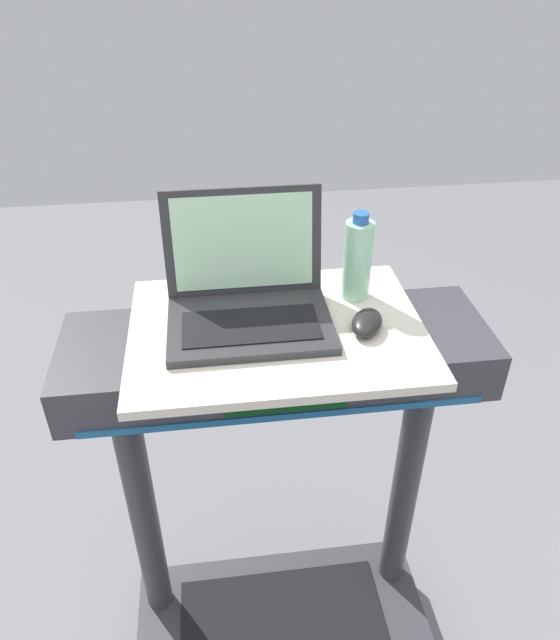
{
  "coord_description": "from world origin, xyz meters",
  "views": [
    {
      "loc": [
        -0.12,
        -0.3,
        1.77
      ],
      "look_at": [
        0.0,
        0.65,
        1.12
      ],
      "focal_mm": 33.44,
      "sensor_mm": 36.0,
      "label": 1
    }
  ],
  "objects": [
    {
      "name": "computer_mouse",
      "position": [
        0.18,
        0.67,
        1.09
      ],
      "size": [
        0.1,
        0.12,
        0.03
      ],
      "primitive_type": "ellipsoid",
      "rotation": [
        0.0,
        0.0,
        -0.45
      ],
      "color": "black",
      "rests_on": "desk_board"
    },
    {
      "name": "laptop",
      "position": [
        -0.05,
        0.74,
        1.12
      ],
      "size": [
        0.33,
        0.27,
        0.24
      ],
      "rotation": [
        0.0,
        0.0,
        -0.06
      ],
      "color": "#2D2D30",
      "rests_on": "desk_board"
    },
    {
      "name": "water_bottle",
      "position": [
        0.19,
        0.8,
        1.17
      ],
      "size": [
        0.06,
        0.06,
        0.2
      ],
      "color": "#9EDBB2",
      "rests_on": "desk_board"
    },
    {
      "name": "desk_board",
      "position": [
        0.0,
        0.7,
        1.06
      ],
      "size": [
        0.61,
        0.44,
        0.02
      ],
      "primitive_type": "cube",
      "color": "beige",
      "rests_on": "treadmill_base"
    }
  ]
}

